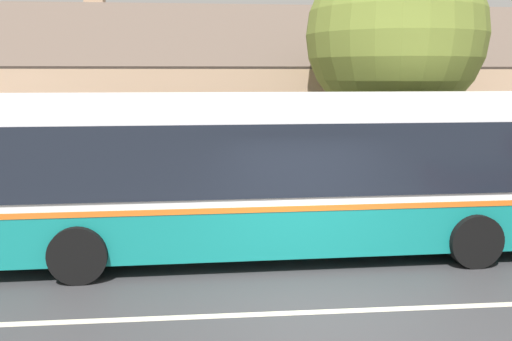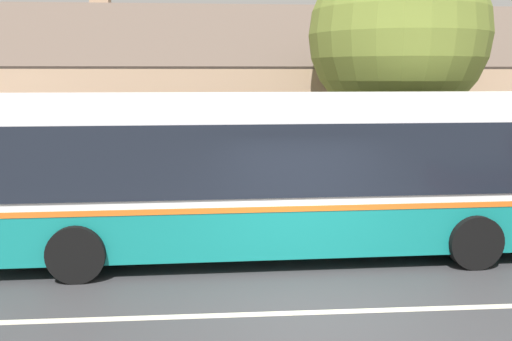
% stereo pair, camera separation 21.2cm
% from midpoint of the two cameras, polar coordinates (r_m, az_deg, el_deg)
% --- Properties ---
extents(ground_plane, '(300.00, 300.00, 0.00)m').
position_cam_midpoint_polar(ground_plane, '(8.84, 5.98, -13.89)').
color(ground_plane, '#38383A').
extents(sidewalk_far, '(60.00, 3.00, 0.15)m').
position_cam_midpoint_polar(sidewalk_far, '(14.46, 1.27, -4.19)').
color(sidewalk_far, gray).
rests_on(sidewalk_far, ground).
extents(lane_divider_stripe, '(60.00, 0.16, 0.01)m').
position_cam_midpoint_polar(lane_divider_stripe, '(8.84, 5.98, -13.87)').
color(lane_divider_stripe, beige).
rests_on(lane_divider_stripe, ground).
extents(community_building, '(27.60, 10.37, 7.10)m').
position_cam_midpoint_polar(community_building, '(21.92, 3.45, 5.54)').
color(community_building, tan).
rests_on(community_building, ground).
extents(transit_bus, '(12.27, 2.95, 3.15)m').
position_cam_midpoint_polar(transit_bus, '(11.05, 0.31, 0.11)').
color(transit_bus, '#147F7A').
rests_on(transit_bus, ground).
extents(bench_down_street, '(1.70, 0.51, 0.94)m').
position_cam_midpoint_polar(bench_down_street, '(14.02, -15.13, -2.89)').
color(bench_down_street, '#4C4C4C').
rests_on(bench_down_street, sidewalk_far).
extents(street_tree_primary, '(4.69, 4.69, 6.88)m').
position_cam_midpoint_polar(street_tree_primary, '(15.79, 13.37, 12.59)').
color(street_tree_primary, '#4C3828').
rests_on(street_tree_primary, ground).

